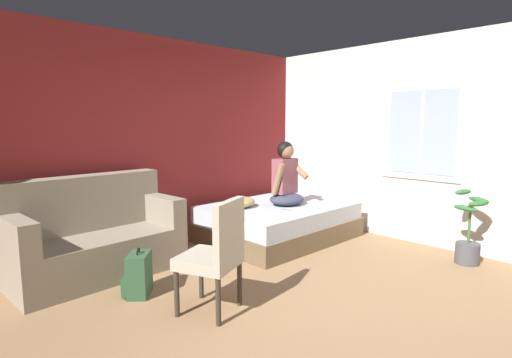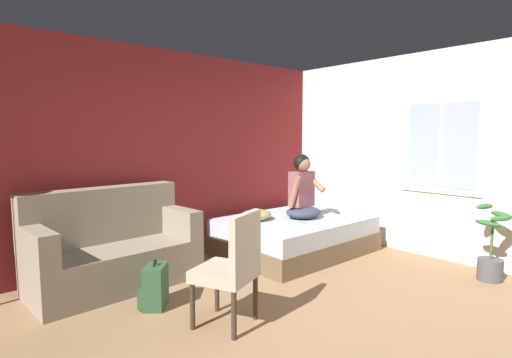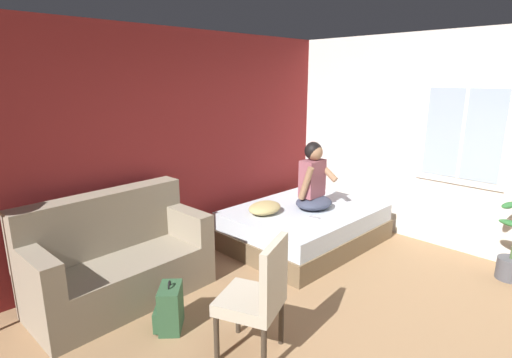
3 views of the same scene
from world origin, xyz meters
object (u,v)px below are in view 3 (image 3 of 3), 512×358
object	(u,v)px
side_chair	(258,294)
throw_pillow	(265,208)
cell_phone	(315,218)
couch	(118,260)
backpack	(170,308)
bed	(304,226)
person_seated	(313,182)
potted_plant	(512,253)

from	to	relation	value
side_chair	throw_pillow	xyz separation A→B (m)	(1.49, 1.38, 0.02)
throw_pillow	cell_phone	distance (m)	0.64
couch	cell_phone	xyz separation A→B (m)	(2.17, -0.77, 0.09)
side_chair	backpack	world-z (taller)	side_chair
couch	throw_pillow	distance (m)	1.88
bed	couch	size ratio (longest dim) A/B	1.15
backpack	side_chair	bearing A→B (deg)	-68.19
bed	couch	xyz separation A→B (m)	(-2.37, 0.45, 0.16)
person_seated	cell_phone	size ratio (longest dim) A/B	6.08
couch	side_chair	world-z (taller)	couch
couch	bed	bearing A→B (deg)	-10.69
couch	side_chair	xyz separation A→B (m)	(0.38, -1.59, 0.14)
couch	potted_plant	xyz separation A→B (m)	(3.20, -2.65, -0.09)
side_chair	cell_phone	bearing A→B (deg)	24.73
bed	throw_pillow	size ratio (longest dim) A/B	4.16
side_chair	potted_plant	xyz separation A→B (m)	(2.82, -1.05, -0.23)
couch	person_seated	world-z (taller)	person_seated
couch	backpack	distance (m)	0.84
couch	cell_phone	size ratio (longest dim) A/B	12.05
throw_pillow	cell_phone	xyz separation A→B (m)	(0.30, -0.56, -0.07)
side_chair	person_seated	world-z (taller)	person_seated
couch	throw_pillow	bearing A→B (deg)	-6.37
person_seated	couch	bearing A→B (deg)	168.25
couch	cell_phone	world-z (taller)	couch
cell_phone	potted_plant	xyz separation A→B (m)	(1.03, -1.88, -0.18)
bed	cell_phone	bearing A→B (deg)	-122.82
backpack	throw_pillow	world-z (taller)	throw_pillow
throw_pillow	couch	bearing A→B (deg)	173.63
potted_plant	cell_phone	bearing A→B (deg)	118.69
throw_pillow	side_chair	bearing A→B (deg)	-137.12
person_seated	potted_plant	distance (m)	2.32
couch	person_seated	bearing A→B (deg)	-11.75
side_chair	throw_pillow	size ratio (longest dim) A/B	2.04
person_seated	backpack	size ratio (longest dim) A/B	1.91
bed	side_chair	world-z (taller)	side_chair
cell_phone	bed	bearing A→B (deg)	45.46
bed	potted_plant	bearing A→B (deg)	-69.47
couch	backpack	xyz separation A→B (m)	(0.06, -0.81, -0.20)
side_chair	throw_pillow	world-z (taller)	side_chair
side_chair	potted_plant	bearing A→B (deg)	-20.49
backpack	person_seated	bearing A→B (deg)	7.16
bed	backpack	bearing A→B (deg)	-171.07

